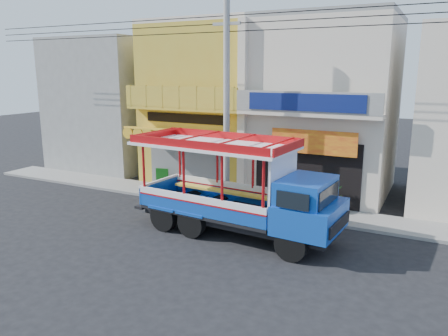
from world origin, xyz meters
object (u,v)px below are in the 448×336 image
object	(u,v)px
potted_plant_b	(322,203)
utility_pole	(230,90)
potted_plant_c	(337,199)
green_sign	(162,180)
songthaew_truck	(250,192)

from	to	relation	value
potted_plant_b	utility_pole	bearing A→B (deg)	64.62
potted_plant_b	potted_plant_c	distance (m)	0.74
potted_plant_b	potted_plant_c	size ratio (longest dim) A/B	0.80
utility_pole	potted_plant_c	size ratio (longest dim) A/B	25.34
green_sign	potted_plant_c	bearing A→B (deg)	0.90
utility_pole	songthaew_truck	size ratio (longest dim) A/B	3.63
green_sign	potted_plant_b	size ratio (longest dim) A/B	1.11
potted_plant_c	songthaew_truck	bearing A→B (deg)	-25.63
songthaew_truck	potted_plant_c	xyz separation A→B (m)	(2.16, 4.00, -1.03)
green_sign	potted_plant_c	world-z (taller)	potted_plant_c
songthaew_truck	green_sign	distance (m)	7.53
songthaew_truck	green_sign	world-z (taller)	songthaew_truck
utility_pole	songthaew_truck	distance (m)	4.83
green_sign	potted_plant_b	distance (m)	8.05
songthaew_truck	potted_plant_c	distance (m)	4.66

